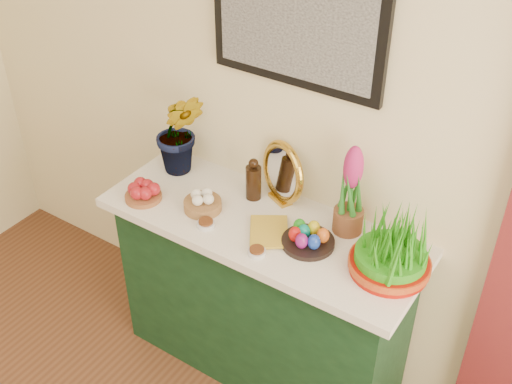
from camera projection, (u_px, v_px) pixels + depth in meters
sideboard at (262, 300)px, 2.96m from camera, size 1.30×0.45×0.85m
tablecloth at (263, 225)px, 2.70m from camera, size 1.40×0.55×0.04m
hyacinth_green at (179, 119)px, 2.84m from camera, size 0.35×0.33×0.54m
apple_bowl at (143, 192)px, 2.80m from camera, size 0.21×0.21×0.08m
garlic_basket at (203, 202)px, 2.74m from camera, size 0.20×0.20×0.09m
vinegar_cruet at (253, 181)px, 2.78m from camera, size 0.07×0.07×0.20m
mirror at (283, 173)px, 2.74m from camera, size 0.28×0.17×0.28m
book at (250, 231)px, 2.61m from camera, size 0.23×0.25×0.03m
spice_dish_left at (206, 224)px, 2.66m from camera, size 0.08×0.08×0.03m
spice_dish_right at (257, 252)px, 2.51m from camera, size 0.07×0.07×0.03m
egg_plate at (308, 238)px, 2.55m from camera, size 0.22×0.22×0.09m
hyacinth_pink at (351, 194)px, 2.54m from camera, size 0.12×0.12×0.40m
wheatgrass_sabzeh at (392, 248)px, 2.38m from camera, size 0.31×0.31×0.26m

